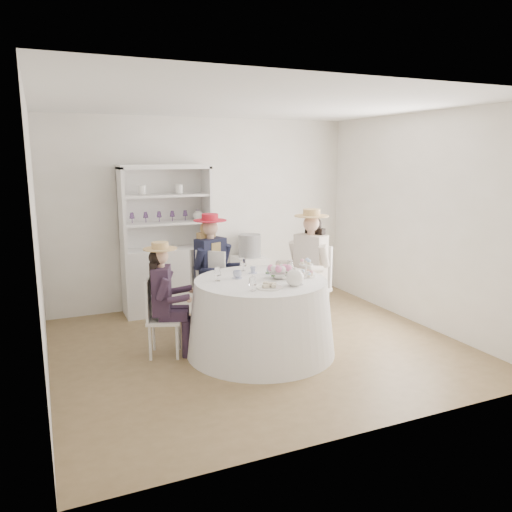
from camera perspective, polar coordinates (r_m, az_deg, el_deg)
name	(u,v)px	position (r m, az deg, el deg)	size (l,w,h in m)	color
ground	(259,347)	(5.85, 0.40, -10.32)	(4.50, 4.50, 0.00)	brown
ceiling	(260,104)	(5.46, 0.44, 17.03)	(4.50, 4.50, 0.00)	white
wall_back	(204,213)	(7.35, -5.93, 4.96)	(4.50, 4.50, 0.00)	silver
wall_front	(369,267)	(3.78, 12.78, -1.27)	(4.50, 4.50, 0.00)	silver
wall_left	(37,245)	(5.03, -23.71, 1.14)	(4.50, 4.50, 0.00)	silver
wall_right	(420,221)	(6.72, 18.28, 3.86)	(4.50, 4.50, 0.00)	silver
tea_table	(261,316)	(5.57, 0.53, -6.89)	(1.65, 1.65, 0.83)	white
hutch	(167,261)	(7.06, -10.11, -0.52)	(1.39, 0.91, 2.05)	silver
side_table	(250,279)	(7.51, -0.72, -2.65)	(0.44, 0.44, 0.69)	silver
hatbox	(250,246)	(7.40, -0.73, 1.20)	(0.33, 0.33, 0.33)	black
guest_left	(164,292)	(5.49, -10.49, -4.12)	(0.52, 0.48, 1.27)	silver
guest_mid	(212,264)	(6.32, -5.06, -0.89)	(0.55, 0.61, 1.46)	silver
guest_right	(309,262)	(6.31, 6.12, -0.64)	(0.64, 0.58, 1.52)	silver
spare_chair	(215,286)	(6.35, -4.74, -3.42)	(0.59, 0.59, 1.02)	silver
teacup_a	(237,275)	(5.50, -2.15, -2.18)	(0.10, 0.10, 0.08)	white
teacup_b	(253,270)	(5.74, -0.34, -1.66)	(0.07, 0.07, 0.06)	white
teacup_c	(270,271)	(5.70, 1.60, -1.76)	(0.08, 0.08, 0.06)	white
flower_bowl	(279,276)	(5.51, 2.69, -2.26)	(0.24, 0.24, 0.06)	white
flower_arrangement	(279,270)	(5.49, 2.63, -1.56)	(0.20, 0.21, 0.08)	pink
table_teapot	(295,278)	(5.20, 4.48, -2.48)	(0.27, 0.19, 0.20)	white
sandwich_plate	(269,287)	(5.11, 1.54, -3.51)	(0.27, 0.27, 0.06)	white
cupcake_stand	(306,270)	(5.59, 5.72, -1.65)	(0.21, 0.21, 0.20)	white
stemware_set	(261,273)	(5.44, 0.54, -1.94)	(0.98, 0.94, 0.15)	white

